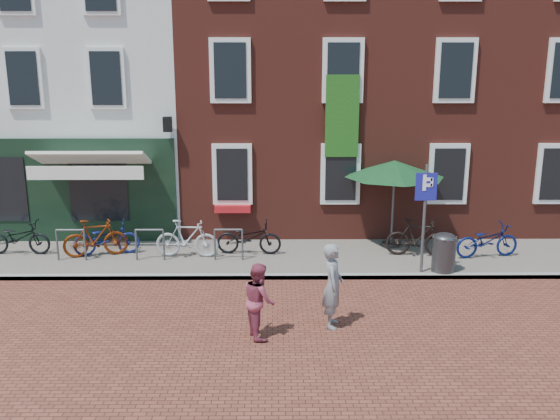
{
  "coord_description": "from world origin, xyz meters",
  "views": [
    {
      "loc": [
        1.69,
        -13.35,
        5.0
      ],
      "look_at": [
        1.81,
        0.8,
        1.51
      ],
      "focal_mm": 38.34,
      "sensor_mm": 36.0,
      "label": 1
    }
  ],
  "objects_px": {
    "litter_bin": "(444,250)",
    "bicycle_4": "(249,238)",
    "bicycle_6": "(487,241)",
    "woman": "(333,285)",
    "bicycle_0": "(18,238)",
    "parking_sign": "(425,203)",
    "bicycle_3": "(187,238)",
    "bicycle_2": "(106,238)",
    "boy": "(259,300)",
    "bicycle_1": "(96,238)",
    "bicycle_5": "(418,238)",
    "parasol": "(395,166)"
  },
  "relations": [
    {
      "from": "bicycle_0",
      "to": "bicycle_2",
      "type": "relative_size",
      "value": 1.0
    },
    {
      "from": "bicycle_0",
      "to": "bicycle_3",
      "type": "relative_size",
      "value": 1.03
    },
    {
      "from": "woman",
      "to": "bicycle_1",
      "type": "distance_m",
      "value": 7.07
    },
    {
      "from": "parking_sign",
      "to": "bicycle_4",
      "type": "height_order",
      "value": "parking_sign"
    },
    {
      "from": "parasol",
      "to": "bicycle_0",
      "type": "bearing_deg",
      "value": -176.15
    },
    {
      "from": "boy",
      "to": "bicycle_1",
      "type": "distance_m",
      "value": 6.27
    },
    {
      "from": "bicycle_0",
      "to": "bicycle_3",
      "type": "bearing_deg",
      "value": -91.44
    },
    {
      "from": "bicycle_0",
      "to": "bicycle_4",
      "type": "distance_m",
      "value": 6.06
    },
    {
      "from": "boy",
      "to": "bicycle_2",
      "type": "xyz_separation_m",
      "value": [
        -4.12,
        4.65,
        -0.17
      ]
    },
    {
      "from": "woman",
      "to": "bicycle_4",
      "type": "height_order",
      "value": "woman"
    },
    {
      "from": "parking_sign",
      "to": "bicycle_1",
      "type": "bearing_deg",
      "value": 171.03
    },
    {
      "from": "litter_bin",
      "to": "bicycle_6",
      "type": "height_order",
      "value": "litter_bin"
    },
    {
      "from": "boy",
      "to": "bicycle_0",
      "type": "relative_size",
      "value": 0.85
    },
    {
      "from": "bicycle_4",
      "to": "bicycle_5",
      "type": "bearing_deg",
      "value": -89.16
    },
    {
      "from": "bicycle_3",
      "to": "bicycle_6",
      "type": "bearing_deg",
      "value": -86.32
    },
    {
      "from": "litter_bin",
      "to": "boy",
      "type": "relative_size",
      "value": 0.71
    },
    {
      "from": "bicycle_1",
      "to": "parasol",
      "type": "bearing_deg",
      "value": -99.37
    },
    {
      "from": "litter_bin",
      "to": "boy",
      "type": "xyz_separation_m",
      "value": [
        -4.36,
        -3.28,
        0.09
      ]
    },
    {
      "from": "bicycle_2",
      "to": "bicycle_6",
      "type": "distance_m",
      "value": 9.9
    },
    {
      "from": "parasol",
      "to": "bicycle_6",
      "type": "relative_size",
      "value": 1.58
    },
    {
      "from": "boy",
      "to": "bicycle_4",
      "type": "height_order",
      "value": "boy"
    },
    {
      "from": "woman",
      "to": "bicycle_0",
      "type": "height_order",
      "value": "woman"
    },
    {
      "from": "woman",
      "to": "bicycle_4",
      "type": "bearing_deg",
      "value": 28.51
    },
    {
      "from": "bicycle_4",
      "to": "bicycle_2",
      "type": "bearing_deg",
      "value": 94.15
    },
    {
      "from": "bicycle_1",
      "to": "bicycle_3",
      "type": "bearing_deg",
      "value": -107.33
    },
    {
      "from": "litter_bin",
      "to": "parasol",
      "type": "relative_size",
      "value": 0.38
    },
    {
      "from": "litter_bin",
      "to": "bicycle_4",
      "type": "xyz_separation_m",
      "value": [
        -4.75,
        1.4,
        -0.08
      ]
    },
    {
      "from": "litter_bin",
      "to": "woman",
      "type": "bearing_deg",
      "value": -135.95
    },
    {
      "from": "parasol",
      "to": "bicycle_2",
      "type": "distance_m",
      "value": 7.86
    },
    {
      "from": "bicycle_1",
      "to": "bicycle_6",
      "type": "bearing_deg",
      "value": -106.54
    },
    {
      "from": "parking_sign",
      "to": "boy",
      "type": "height_order",
      "value": "parking_sign"
    },
    {
      "from": "parking_sign",
      "to": "boy",
      "type": "bearing_deg",
      "value": -139.86
    },
    {
      "from": "bicycle_2",
      "to": "bicycle_6",
      "type": "relative_size",
      "value": 1.0
    },
    {
      "from": "bicycle_2",
      "to": "bicycle_0",
      "type": "bearing_deg",
      "value": 75.91
    },
    {
      "from": "parking_sign",
      "to": "bicycle_0",
      "type": "bearing_deg",
      "value": 171.74
    },
    {
      "from": "litter_bin",
      "to": "woman",
      "type": "xyz_separation_m",
      "value": [
        -2.95,
        -2.85,
        0.21
      ]
    },
    {
      "from": "parking_sign",
      "to": "bicycle_3",
      "type": "relative_size",
      "value": 1.6
    },
    {
      "from": "bicycle_4",
      "to": "bicycle_5",
      "type": "height_order",
      "value": "bicycle_5"
    },
    {
      "from": "parasol",
      "to": "bicycle_4",
      "type": "height_order",
      "value": "parasol"
    },
    {
      "from": "woman",
      "to": "bicycle_0",
      "type": "bearing_deg",
      "value": 67.01
    },
    {
      "from": "bicycle_3",
      "to": "bicycle_1",
      "type": "bearing_deg",
      "value": 92.64
    },
    {
      "from": "woman",
      "to": "litter_bin",
      "type": "bearing_deg",
      "value": -40.34
    },
    {
      "from": "bicycle_2",
      "to": "parasol",
      "type": "bearing_deg",
      "value": -97.09
    },
    {
      "from": "parasol",
      "to": "bicycle_0",
      "type": "relative_size",
      "value": 1.58
    },
    {
      "from": "litter_bin",
      "to": "bicycle_2",
      "type": "xyz_separation_m",
      "value": [
        -8.47,
        1.37,
        -0.08
      ]
    },
    {
      "from": "bicycle_2",
      "to": "bicycle_6",
      "type": "height_order",
      "value": "same"
    },
    {
      "from": "parking_sign",
      "to": "bicycle_6",
      "type": "distance_m",
      "value": 2.6
    },
    {
      "from": "bicycle_3",
      "to": "bicycle_5",
      "type": "xyz_separation_m",
      "value": [
        5.98,
        0.03,
        0.0
      ]
    },
    {
      "from": "bicycle_3",
      "to": "bicycle_6",
      "type": "height_order",
      "value": "bicycle_3"
    },
    {
      "from": "bicycle_3",
      "to": "bicycle_5",
      "type": "relative_size",
      "value": 1.0
    }
  ]
}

